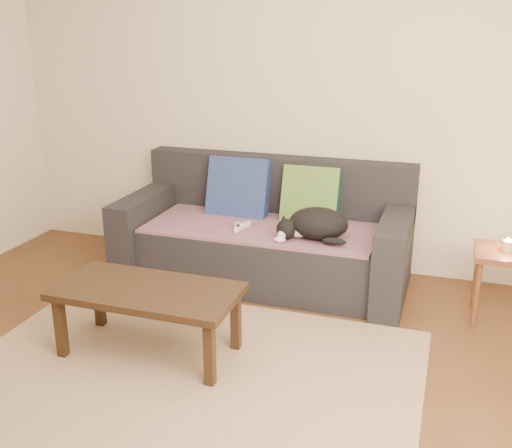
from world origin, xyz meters
name	(u,v)px	position (x,y,z in m)	size (l,w,h in m)	color
ground	(175,390)	(0.00, 0.00, 0.00)	(4.50, 4.50, 0.00)	brown
back_wall	(283,98)	(0.00, 2.00, 1.30)	(4.50, 0.04, 2.60)	beige
sofa	(265,239)	(0.00, 1.57, 0.31)	(2.10, 0.94, 0.87)	#232328
throw_blanket	(262,227)	(0.00, 1.48, 0.43)	(1.66, 0.74, 0.02)	#492B51
cushion_navy	(238,189)	(-0.27, 1.74, 0.63)	(0.48, 0.12, 0.48)	navy
cushion_green	(311,195)	(0.30, 1.74, 0.63)	(0.42, 0.11, 0.42)	#0A463C
cat	(316,224)	(0.43, 1.34, 0.54)	(0.51, 0.37, 0.21)	black
wii_remote_a	(243,226)	(-0.12, 1.41, 0.46)	(0.15, 0.04, 0.03)	white
wii_remote_b	(237,227)	(-0.15, 1.36, 0.46)	(0.15, 0.04, 0.03)	white
side_table	(505,263)	(1.65, 1.40, 0.39)	(0.38, 0.38, 0.48)	brown
candle	(507,246)	(1.65, 1.40, 0.51)	(0.06, 0.06, 0.09)	beige
rug	(187,374)	(0.00, 0.15, 0.01)	(2.50, 1.80, 0.01)	tan
coffee_table	(148,296)	(-0.30, 0.30, 0.36)	(1.04, 0.52, 0.42)	#312113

